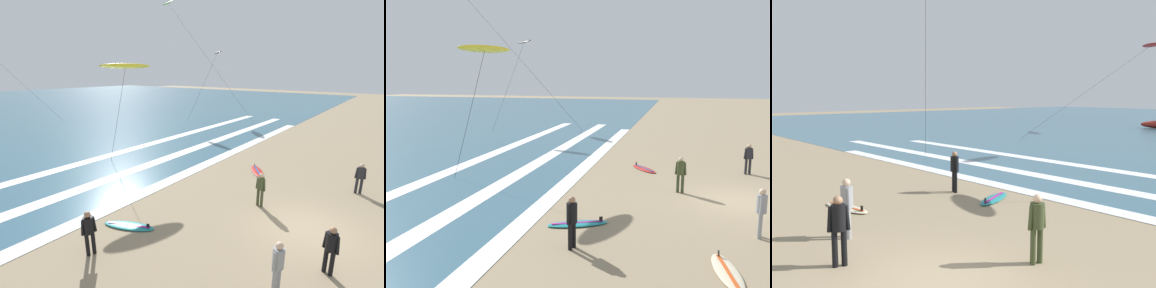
# 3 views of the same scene
# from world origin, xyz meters

# --- Properties ---
(ground_plane) EXTENTS (160.00, 160.00, 0.00)m
(ground_plane) POSITION_xyz_m (0.00, 0.00, 0.00)
(ground_plane) COLOR #937F60
(wave_foam_shoreline) EXTENTS (40.42, 0.82, 0.01)m
(wave_foam_shoreline) POSITION_xyz_m (0.45, 7.50, 0.01)
(wave_foam_shoreline) COLOR white
(wave_foam_shoreline) RESTS_ON ocean_surface
(wave_foam_mid_break) EXTENTS (49.11, 0.90, 0.01)m
(wave_foam_mid_break) POSITION_xyz_m (-0.63, 10.42, 0.01)
(wave_foam_mid_break) COLOR white
(wave_foam_mid_break) RESTS_ON ocean_surface
(wave_foam_outer_break) EXTENTS (46.25, 0.91, 0.01)m
(wave_foam_outer_break) POSITION_xyz_m (0.81, 14.22, 0.01)
(wave_foam_outer_break) COLOR white
(wave_foam_outer_break) RESTS_ON ocean_surface
(surfer_right_near) EXTENTS (0.32, 0.51, 1.60)m
(surfer_right_near) POSITION_xyz_m (4.91, -1.09, 0.96)
(surfer_right_near) COLOR #232328
(surfer_right_near) RESTS_ON ground
(surfer_foreground_main) EXTENTS (0.52, 0.32, 1.60)m
(surfer_foreground_main) POSITION_xyz_m (-3.76, -0.18, 0.96)
(surfer_foreground_main) COLOR gray
(surfer_foreground_main) RESTS_ON ground
(surfer_left_near) EXTENTS (0.32, 0.52, 1.60)m
(surfer_left_near) POSITION_xyz_m (0.62, 2.29, 0.96)
(surfer_left_near) COLOR #384223
(surfer_left_near) RESTS_ON ground
(surfer_mid_group) EXTENTS (0.51, 0.32, 1.60)m
(surfer_mid_group) POSITION_xyz_m (-6.05, 5.32, 0.96)
(surfer_mid_group) COLOR black
(surfer_mid_group) RESTS_ON ground
(surfboard_foreground_flat) EXTENTS (2.04, 1.74, 0.25)m
(surfboard_foreground_flat) POSITION_xyz_m (4.58, 4.22, 0.05)
(surfboard_foreground_flat) COLOR red
(surfboard_foreground_flat) RESTS_ON ground
(surfboard_near_water) EXTENTS (2.17, 0.98, 0.25)m
(surfboard_near_water) POSITION_xyz_m (-6.46, 1.04, 0.05)
(surfboard_near_water) COLOR beige
(surfboard_near_water) RESTS_ON ground
(surfboard_left_pile) EXTENTS (1.42, 2.16, 0.25)m
(surfboard_left_pile) POSITION_xyz_m (-4.20, 5.64, 0.05)
(surfboard_left_pile) COLOR teal
(surfboard_left_pile) RESTS_ON ground
(kite_black_high_right) EXTENTS (5.58, 3.08, 8.60)m
(kite_black_high_right) POSITION_xyz_m (20.59, 17.67, 8.34)
(kite_black_high_right) COLOR black
(kite_black_high_right) RESTS_ON ground
(kite_yellow_far_left) EXTENTS (3.27, 2.71, 6.53)m
(kite_yellow_far_left) POSITION_xyz_m (0.77, 11.50, 6.29)
(kite_yellow_far_left) COLOR yellow
(kite_yellow_far_left) RESTS_ON ground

